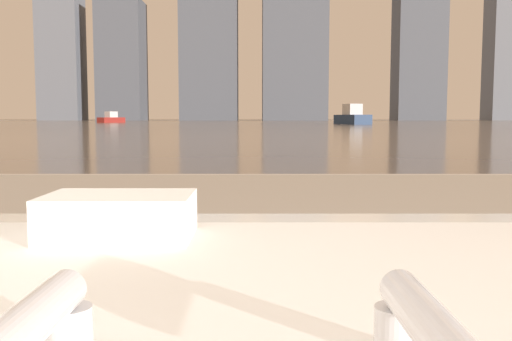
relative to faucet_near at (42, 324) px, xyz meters
name	(u,v)px	position (x,y,z in m)	size (l,w,h in m)	color
faucet_near	(42,324)	(0.00, 0.00, 0.00)	(0.04, 0.19, 0.08)	silver
faucet_far	(415,324)	(0.31, 0.00, 0.00)	(0.04, 0.19, 0.08)	silver
towel_stack	(117,216)	(-0.08, 0.58, -0.01)	(0.27, 0.18, 0.08)	white
harbor_water	(253,124)	(0.05, 61.83, -0.57)	(180.00, 110.00, 0.01)	gray
harbor_boat_2	(109,119)	(-18.32, 72.55, -0.07)	(3.00, 3.89, 1.40)	maroon
harbor_boat_5	(350,117)	(9.70, 56.12, 0.14)	(3.04, 5.62, 2.00)	navy
skyline_tower_1	(120,61)	(-27.35, 117.83, 11.55)	(8.93, 9.26, 24.24)	#4C515B
skyline_tower_4	(418,13)	(33.51, 117.83, 21.31)	(9.67, 7.65, 43.75)	#4C515B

